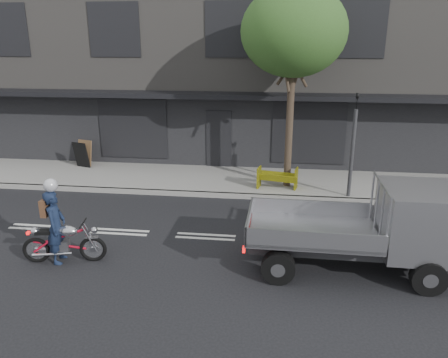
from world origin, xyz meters
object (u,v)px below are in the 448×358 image
street_tree (294,32)px  sandwich_board (81,155)px  rider (56,227)px  flatbed_ute (400,223)px  traffic_light_pole (352,152)px  motorcycle (64,241)px  construction_barrier (277,179)px

street_tree → sandwich_board: bearing=171.5°
rider → flatbed_ute: flatbed_ute is taller
traffic_light_pole → street_tree: bearing=157.0°
traffic_light_pole → motorcycle: bearing=-145.0°
construction_barrier → sandwich_board: size_ratio=1.31×
motorcycle → rider: (-0.15, -0.00, 0.37)m
traffic_light_pole → construction_barrier: bearing=172.6°
motorcycle → construction_barrier: (4.96, 5.40, 0.01)m
sandwich_board → street_tree: bearing=8.7°
street_tree → motorcycle: size_ratio=3.44×
motorcycle → traffic_light_pole: bearing=25.1°
street_tree → flatbed_ute: street_tree is taller
construction_barrier → sandwich_board: (-7.78, 1.75, 0.14)m
traffic_light_pole → construction_barrier: traffic_light_pole is taller
street_tree → sandwich_board: 9.41m
traffic_light_pole → flatbed_ute: size_ratio=0.76×
traffic_light_pole → flatbed_ute: bearing=-85.4°
traffic_light_pole → construction_barrier: size_ratio=2.58×
sandwich_board → rider: bearing=-52.4°
street_tree → rider: (-5.45, -5.95, -4.39)m
rider → flatbed_ute: bearing=-96.5°
street_tree → rider: 9.18m
traffic_light_pole → rider: traffic_light_pole is taller
traffic_light_pole → construction_barrier: (-2.33, 0.30, -1.12)m
flatbed_ute → construction_barrier: size_ratio=3.40×
street_tree → construction_barrier: 4.79m
sandwich_board → construction_barrier: bearing=4.4°
motorcycle → flatbed_ute: 7.71m
street_tree → construction_barrier: bearing=-121.4°
motorcycle → sandwich_board: (-2.82, 7.16, 0.15)m
traffic_light_pole → sandwich_board: (-10.12, 2.06, -0.98)m
street_tree → traffic_light_pole: bearing=-23.0°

